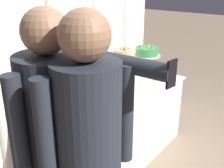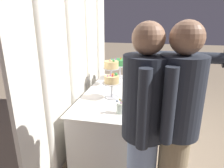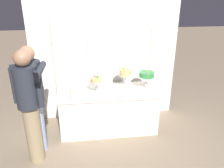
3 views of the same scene
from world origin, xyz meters
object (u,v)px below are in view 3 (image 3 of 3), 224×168
(cake_display_rightmost, at_px, (147,75))
(tealight_near_left, at_px, (140,93))
(cake_display_leftmost, at_px, (96,81))
(guest_man_dark_suit, at_px, (29,104))
(cake_display_center, at_px, (125,73))
(tealight_far_left, at_px, (129,92))
(guest_girl_blue_dress, at_px, (32,97))
(cake_table, at_px, (108,110))
(flower_vase, at_px, (72,94))

(cake_display_rightmost, relative_size, tealight_near_left, 8.78)
(cake_display_leftmost, xyz_separation_m, tealight_near_left, (0.75, -0.16, -0.20))
(cake_display_rightmost, distance_m, guest_man_dark_suit, 2.02)
(cake_display_center, relative_size, tealight_far_left, 8.74)
(cake_display_leftmost, distance_m, guest_man_dark_suit, 1.20)
(cake_display_leftmost, bearing_deg, guest_man_dark_suit, -143.85)
(cake_display_leftmost, bearing_deg, guest_girl_blue_dress, -153.99)
(cake_table, relative_size, guest_girl_blue_dress, 1.02)
(cake_display_rightmost, xyz_separation_m, guest_man_dark_suit, (-1.87, -0.76, -0.05))
(cake_display_leftmost, height_order, guest_girl_blue_dress, guest_girl_blue_dress)
(cake_display_leftmost, height_order, guest_man_dark_suit, guest_man_dark_suit)
(cake_table, distance_m, cake_display_center, 0.74)
(tealight_near_left, bearing_deg, guest_man_dark_suit, -162.40)
(guest_girl_blue_dress, bearing_deg, cake_table, 22.44)
(tealight_far_left, bearing_deg, guest_man_dark_suit, -157.96)
(flower_vase, distance_m, guest_girl_blue_dress, 0.63)
(cake_display_leftmost, xyz_separation_m, guest_girl_blue_dress, (-0.97, -0.47, -0.01))
(cake_display_leftmost, bearing_deg, tealight_far_left, -9.26)
(flower_vase, bearing_deg, tealight_near_left, 1.08)
(guest_girl_blue_dress, xyz_separation_m, guest_man_dark_suit, (0.00, -0.23, 0.01))
(guest_girl_blue_dress, bearing_deg, tealight_far_left, 14.09)
(guest_man_dark_suit, bearing_deg, guest_girl_blue_dress, 90.27)
(cake_display_leftmost, relative_size, cake_display_center, 0.82)
(tealight_far_left, height_order, tealight_near_left, tealight_near_left)
(cake_table, relative_size, tealight_near_left, 42.51)
(flower_vase, xyz_separation_m, guest_man_dark_suit, (-0.55, -0.52, 0.13))
(flower_vase, xyz_separation_m, tealight_near_left, (1.17, 0.02, -0.06))
(cake_table, distance_m, tealight_far_left, 0.53)
(cake_display_center, xyz_separation_m, cake_display_rightmost, (0.37, -0.07, -0.03))
(cake_display_rightmost, bearing_deg, cake_display_center, 169.16)
(cake_display_rightmost, xyz_separation_m, flower_vase, (-1.32, -0.24, -0.18))
(tealight_near_left, height_order, guest_man_dark_suit, guest_man_dark_suit)
(cake_display_leftmost, height_order, cake_display_center, cake_display_center)
(cake_table, height_order, cake_display_leftmost, cake_display_leftmost)
(cake_table, xyz_separation_m, tealight_far_left, (0.35, -0.10, 0.38))
(cake_display_leftmost, xyz_separation_m, tealight_far_left, (0.55, -0.09, -0.20))
(cake_table, xyz_separation_m, guest_girl_blue_dress, (-1.18, -0.49, 0.57))
(cake_display_center, bearing_deg, cake_display_leftmost, -166.82)
(tealight_near_left, height_order, guest_girl_blue_dress, guest_girl_blue_dress)
(cake_table, relative_size, cake_display_leftmost, 5.30)
(cake_display_rightmost, relative_size, flower_vase, 1.99)
(flower_vase, xyz_separation_m, guest_girl_blue_dress, (-0.55, -0.29, 0.13))
(cake_display_leftmost, height_order, flower_vase, cake_display_leftmost)
(cake_display_leftmost, xyz_separation_m, cake_display_center, (0.53, 0.12, 0.07))
(cake_display_center, bearing_deg, guest_man_dark_suit, -150.99)
(cake_table, relative_size, tealight_far_left, 38.14)
(cake_display_rightmost, relative_size, guest_man_dark_suit, 0.21)
(cake_display_leftmost, distance_m, cake_display_center, 0.55)
(cake_display_center, bearing_deg, flower_vase, -162.00)
(cake_display_leftmost, distance_m, tealight_far_left, 0.60)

